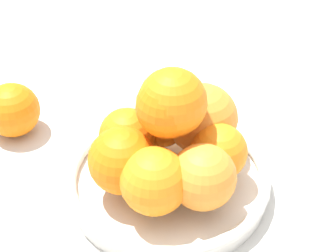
{
  "coord_description": "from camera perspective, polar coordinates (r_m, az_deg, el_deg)",
  "views": [
    {
      "loc": [
        -0.37,
        0.29,
        0.47
      ],
      "look_at": [
        0.0,
        0.0,
        0.09
      ],
      "focal_mm": 60.0,
      "sensor_mm": 36.0,
      "label": 1
    }
  ],
  "objects": [
    {
      "name": "ground_plane",
      "position": [
        0.66,
        0.0,
        -6.41
      ],
      "size": [
        4.0,
        4.0,
        0.0
      ],
      "primitive_type": "plane",
      "color": "beige"
    },
    {
      "name": "orange_pile",
      "position": [
        0.61,
        0.4,
        -1.28
      ],
      "size": [
        0.18,
        0.19,
        0.13
      ],
      "color": "orange",
      "rests_on": "fruit_bowl"
    },
    {
      "name": "stray_orange",
      "position": [
        0.75,
        -15.53,
        1.58
      ],
      "size": [
        0.07,
        0.07,
        0.07
      ],
      "primitive_type": "sphere",
      "color": "orange",
      "rests_on": "ground_plane"
    },
    {
      "name": "fruit_bowl",
      "position": [
        0.65,
        0.0,
        -5.51
      ],
      "size": [
        0.24,
        0.24,
        0.03
      ],
      "color": "silver",
      "rests_on": "ground_plane"
    }
  ]
}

